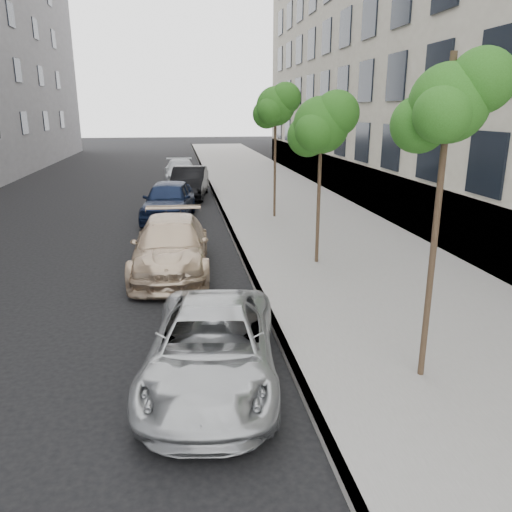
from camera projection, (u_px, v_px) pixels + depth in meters
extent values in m
plane|color=black|center=(243.00, 460.00, 6.51)|extent=(160.00, 160.00, 0.00)
cube|color=gray|center=(262.00, 184.00, 29.87)|extent=(6.40, 72.00, 0.14)
cube|color=#9E9B93|center=(210.00, 186.00, 29.41)|extent=(0.15, 72.00, 0.14)
cylinder|color=#38281C|center=(436.00, 227.00, 7.65)|extent=(0.10, 0.10, 5.04)
sphere|color=#265B17|center=(449.00, 103.00, 7.13)|extent=(1.14, 1.14, 1.14)
sphere|color=#265B17|center=(482.00, 81.00, 6.91)|extent=(0.91, 0.91, 0.91)
sphere|color=#265B17|center=(419.00, 125.00, 7.41)|extent=(0.86, 0.86, 0.86)
cylinder|color=#38281C|center=(319.00, 183.00, 13.88)|extent=(0.10, 0.10, 4.55)
sphere|color=#265B17|center=(321.00, 125.00, 13.43)|extent=(1.52, 1.52, 1.52)
sphere|color=#265B17|center=(337.00, 113.00, 13.21)|extent=(1.22, 1.22, 1.22)
sphere|color=#265B17|center=(308.00, 136.00, 13.71)|extent=(1.14, 1.14, 1.14)
cylinder|color=#38281C|center=(275.00, 154.00, 19.97)|extent=(0.10, 0.10, 5.07)
sphere|color=#265B17|center=(276.00, 106.00, 19.45)|extent=(1.51, 1.51, 1.51)
sphere|color=#265B17|center=(285.00, 98.00, 19.22)|extent=(1.21, 1.21, 1.21)
sphere|color=#265B17|center=(267.00, 114.00, 19.72)|extent=(1.13, 1.13, 1.13)
imported|color=#B1B4B6|center=(212.00, 347.00, 8.22)|extent=(2.67, 4.74, 1.25)
imported|color=#C9AE8F|center=(171.00, 246.00, 13.90)|extent=(2.26, 5.17, 1.48)
imported|color=#0F1A35|center=(169.00, 200.00, 20.52)|extent=(2.46, 4.91, 1.61)
imported|color=black|center=(189.00, 182.00, 25.71)|extent=(2.26, 4.90, 1.56)
imported|color=#A5A8AD|center=(181.00, 172.00, 30.78)|extent=(2.13, 4.91, 1.41)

